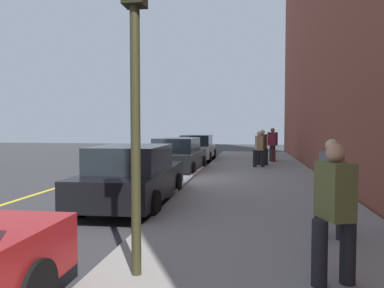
{
  "coord_description": "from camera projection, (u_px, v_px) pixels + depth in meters",
  "views": [
    {
      "loc": [
        -13.11,
        -2.98,
        1.98
      ],
      "look_at": [
        2.37,
        -0.5,
        1.23
      ],
      "focal_mm": 33.87,
      "sensor_mm": 36.0,
      "label": 1
    }
  ],
  "objects": [
    {
      "name": "ground_plane",
      "position": [
        169.0,
        180.0,
        13.5
      ],
      "size": [
        56.0,
        56.0,
        0.0
      ],
      "primitive_type": "plane",
      "color": "#333335"
    },
    {
      "name": "sidewalk",
      "position": [
        258.0,
        180.0,
        12.97
      ],
      "size": [
        28.0,
        4.6,
        0.15
      ],
      "primitive_type": "cube",
      "color": "gray",
      "rests_on": "ground"
    },
    {
      "name": "lane_stripe_centre",
      "position": [
        88.0,
        178.0,
        14.0
      ],
      "size": [
        28.0,
        0.14,
        0.01
      ],
      "primitive_type": "cube",
      "color": "gold",
      "rests_on": "ground"
    },
    {
      "name": "snow_bank_curb",
      "position": [
        186.0,
        178.0,
        13.23
      ],
      "size": [
        6.33,
        0.56,
        0.22
      ],
      "primitive_type": "cube",
      "color": "white",
      "rests_on": "ground"
    },
    {
      "name": "parked_car_black",
      "position": [
        133.0,
        175.0,
        9.13
      ],
      "size": [
        4.69,
        2.0,
        1.51
      ],
      "color": "black",
      "rests_on": "ground"
    },
    {
      "name": "parked_car_charcoal",
      "position": [
        178.0,
        156.0,
        15.37
      ],
      "size": [
        4.38,
        1.97,
        1.51
      ],
      "color": "black",
      "rests_on": "ground"
    },
    {
      "name": "parked_car_silver",
      "position": [
        197.0,
        148.0,
        20.93
      ],
      "size": [
        4.37,
        1.92,
        1.51
      ],
      "color": "black",
      "rests_on": "ground"
    },
    {
      "name": "pedestrian_olive_coat",
      "position": [
        335.0,
        210.0,
        4.14
      ],
      "size": [
        0.51,
        0.52,
        1.64
      ],
      "color": "black",
      "rests_on": "sidewalk"
    },
    {
      "name": "pedestrian_burgundy_coat",
      "position": [
        273.0,
        143.0,
        19.38
      ],
      "size": [
        0.56,
        0.55,
        1.77
      ],
      "color": "black",
      "rests_on": "sidewalk"
    },
    {
      "name": "pedestrian_brown_coat",
      "position": [
        262.0,
        146.0,
        17.32
      ],
      "size": [
        0.53,
        0.53,
        1.69
      ],
      "color": "black",
      "rests_on": "sidewalk"
    },
    {
      "name": "pedestrian_grey_coat",
      "position": [
        331.0,
        185.0,
        5.93
      ],
      "size": [
        0.52,
        0.49,
        1.63
      ],
      "color": "black",
      "rests_on": "sidewalk"
    },
    {
      "name": "pedestrian_tan_coat",
      "position": [
        259.0,
        148.0,
        16.4
      ],
      "size": [
        0.49,
        0.53,
        1.64
      ],
      "color": "black",
      "rests_on": "sidewalk"
    },
    {
      "name": "traffic_light_pole",
      "position": [
        135.0,
        54.0,
        4.37
      ],
      "size": [
        0.35,
        0.26,
        3.97
      ],
      "color": "#2D2D19",
      "rests_on": "sidewalk"
    },
    {
      "name": "rolling_suitcase",
      "position": [
        273.0,
        156.0,
        19.02
      ],
      "size": [
        0.34,
        0.22,
        0.97
      ],
      "color": "#471E19",
      "rests_on": "sidewalk"
    }
  ]
}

